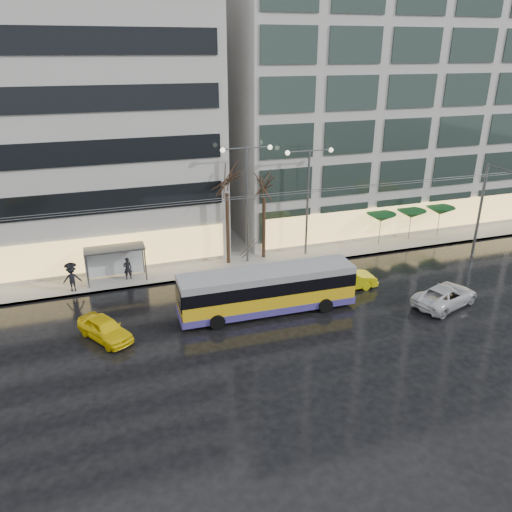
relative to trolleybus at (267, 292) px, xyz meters
name	(u,v)px	position (x,y,z in m)	size (l,w,h in m)	color
ground	(271,335)	(-0.77, -2.82, -1.42)	(140.00, 140.00, 0.00)	black
sidewalk	(236,248)	(1.23, 11.18, -1.34)	(80.00, 10.00, 0.15)	gray
kerb	(254,270)	(1.23, 6.23, -1.34)	(80.00, 0.10, 0.15)	slate
building_right	(392,84)	(18.23, 16.18, 11.23)	(32.00, 14.00, 25.00)	#B1AEA9
trolleybus	(267,292)	(0.00, 0.00, 0.00)	(11.36, 4.54, 5.24)	gold
catenary	(246,224)	(0.23, 5.12, 2.83)	(42.24, 5.12, 7.00)	#595B60
bus_shelter	(110,256)	(-9.16, 7.87, 0.54)	(4.20, 1.60, 2.51)	#595B60
street_lamp_near	(247,189)	(1.23, 7.98, 4.57)	(3.96, 0.36, 9.03)	#595B60
street_lamp_far	(308,187)	(6.23, 7.98, 4.30)	(3.96, 0.36, 8.53)	#595B60
tree_a	(227,176)	(-0.27, 8.18, 5.67)	(3.20, 3.20, 8.40)	black
tree_b	(264,181)	(2.73, 8.38, 4.98)	(3.20, 3.20, 7.70)	black
parasol_a	(381,218)	(13.23, 8.18, 1.03)	(2.50, 2.50, 2.65)	#595B60
parasol_b	(411,214)	(16.23, 8.18, 1.03)	(2.50, 2.50, 2.65)	#595B60
parasol_c	(440,211)	(19.23, 8.18, 1.03)	(2.50, 2.50, 2.65)	#595B60
taxi_a	(105,329)	(-10.04, -0.06, -0.75)	(1.57, 3.91, 1.33)	yellow
taxi_b	(346,279)	(6.39, 1.38, -0.70)	(1.52, 4.37, 1.44)	yellow
sedan_silver	(445,296)	(11.41, -2.91, -0.73)	(2.27, 4.93, 1.37)	silver
pedestrian_a	(127,261)	(-8.01, 7.57, 0.18)	(1.06, 1.08, 2.19)	black
pedestrian_b	(128,259)	(-7.83, 9.31, -0.45)	(1.00, 0.92, 1.64)	black
pedestrian_c	(72,276)	(-11.81, 6.85, -0.14)	(1.20, 0.82, 2.11)	black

